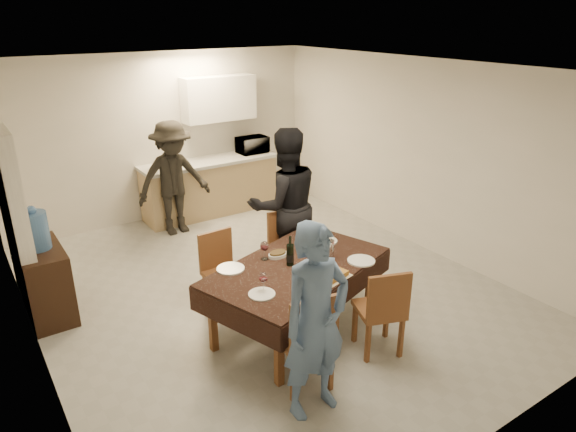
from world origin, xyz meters
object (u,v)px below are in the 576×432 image
Objects in this scene: console at (45,282)px; water_pitcher at (327,250)px; person_near at (316,322)px; person_kitchen at (173,178)px; microwave at (252,145)px; savoury_tart at (328,275)px; person_far at (285,205)px; dining_table at (297,268)px; water_jug at (35,231)px; wine_bottle at (290,251)px.

water_pitcher is (2.47, -1.80, 0.44)m from console.
person_kitchen reaches higher than person_near.
microwave reaches higher than water_pitcher.
person_far is (0.45, 1.43, 0.19)m from savoury_tart.
water_pitcher is 0.50× the size of savoury_tart.
water_pitcher reaches higher than console.
console reaches higher than dining_table.
microwave reaches higher than savoury_tart.
person_kitchen is at bearing 33.69° from console.
person_far reaches higher than microwave.
person_kitchen is (-0.04, 3.13, 0.15)m from dining_table.
dining_table is 1.13× the size of person_far.
person_near reaches higher than dining_table.
dining_table is at bearing -39.48° from water_jug.
microwave is at bearing 26.40° from water_jug.
wine_bottle is 1.21m from person_near.
water_jug is 1.29× the size of wine_bottle.
water_pitcher is 0.12× the size of person_kitchen.
person_near reaches higher than water_jug.
water_pitcher is 1.35m from person_near.
microwave is at bearing 26.40° from console.
microwave reaches higher than wine_bottle.
person_kitchen is at bearing 82.66° from person_near.
dining_table is 1.27× the size of person_near.
person_near reaches higher than wine_bottle.
person_near is 0.89× the size of person_far.
water_pitcher is at bearing -36.02° from console.
water_jug is 0.98× the size of savoury_tart.
water_pitcher reaches higher than savoury_tart.
person_far is at bearing 72.53° from savoury_tart.
water_jug reaches higher than wine_bottle.
person_kitchen reaches higher than microwave.
person_near reaches higher than microwave.
person_near is 0.99× the size of person_kitchen.
water_pitcher is 0.11× the size of person_far.
water_jug is 0.24× the size of person_kitchen.
person_far is at bearing -14.60° from water_jug.
person_near is (1.57, -2.80, -0.16)m from water_jug.
dining_table is 6.87× the size of wine_bottle.
microwave reaches higher than dining_table.
person_near is at bearing 65.29° from microwave.
dining_table is at bearing 66.18° from microwave.
savoury_tart is (0.15, -0.43, -0.13)m from wine_bottle.
wine_bottle is 0.47m from savoury_tart.
dining_table is 10.49× the size of water_pitcher.
microwave is 0.29× the size of person_kitchen.
person_far is at bearing -74.21° from person_kitchen.
water_pitcher is 0.41× the size of microwave.
person_far reaches higher than water_jug.
person_kitchen reaches higher than water_pitcher.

